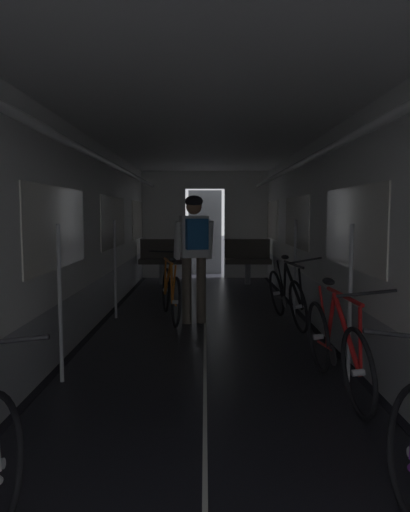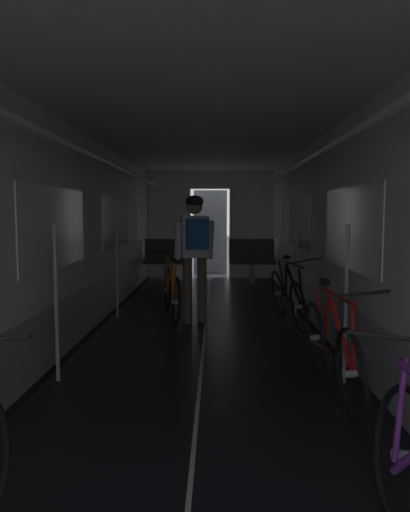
% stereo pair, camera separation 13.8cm
% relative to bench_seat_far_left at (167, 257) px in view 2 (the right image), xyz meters
% --- Properties ---
extents(train_car_shell, '(3.14, 12.34, 2.57)m').
position_rel_bench_seat_far_left_xyz_m(train_car_shell, '(0.90, -4.47, 1.13)').
color(train_car_shell, black).
rests_on(train_car_shell, ground).
extents(bench_seat_far_left, '(0.98, 0.51, 0.95)m').
position_rel_bench_seat_far_left_xyz_m(bench_seat_far_left, '(0.00, 0.00, 0.00)').
color(bench_seat_far_left, gray).
rests_on(bench_seat_far_left, ground).
extents(bench_seat_far_right, '(0.98, 0.51, 0.95)m').
position_rel_bench_seat_far_left_xyz_m(bench_seat_far_right, '(1.80, 0.00, 0.00)').
color(bench_seat_far_right, gray).
rests_on(bench_seat_far_right, ground).
extents(bicycle_black, '(0.53, 1.69, 0.96)m').
position_rel_bench_seat_far_left_xyz_m(bicycle_black, '(2.01, -3.71, -0.19)').
color(bicycle_black, black).
rests_on(bicycle_black, ground).
extents(bicycle_red, '(0.44, 1.69, 0.95)m').
position_rel_bench_seat_far_left_xyz_m(bicycle_red, '(2.00, -6.20, -0.18)').
color(bicycle_red, black).
rests_on(bicycle_red, ground).
extents(person_cyclist_aisle, '(0.56, 0.45, 1.73)m').
position_rel_bench_seat_far_left_xyz_m(person_cyclist_aisle, '(0.76, -3.70, 0.50)').
color(person_cyclist_aisle, brown).
rests_on(person_cyclist_aisle, ground).
extents(bicycle_orange_in_aisle, '(0.56, 1.67, 0.94)m').
position_rel_bench_seat_far_left_xyz_m(bicycle_orange_in_aisle, '(0.42, -3.44, -0.18)').
color(bicycle_orange_in_aisle, black).
rests_on(bicycle_orange_in_aisle, ground).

